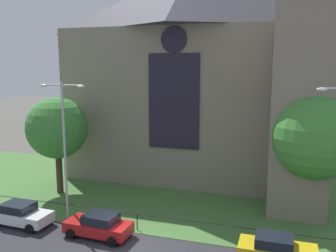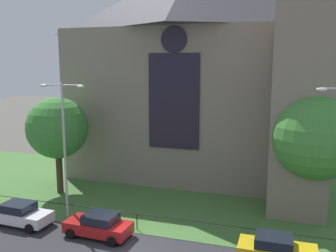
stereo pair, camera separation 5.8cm
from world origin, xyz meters
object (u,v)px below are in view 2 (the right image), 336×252
(tree_right_near, at_px, (315,137))
(tree_left_near, at_px, (57,128))
(parked_car_white, at_px, (20,214))
(parked_car_red, at_px, (99,225))
(church_building, at_px, (198,70))
(streetlamp_near, at_px, (64,136))
(parked_car_yellow, at_px, (276,249))

(tree_right_near, bearing_deg, tree_left_near, -178.55)
(parked_car_white, bearing_deg, tree_right_near, 22.60)
(tree_right_near, xyz_separation_m, parked_car_red, (-12.89, -6.82, -5.14))
(tree_left_near, bearing_deg, parked_car_white, -79.64)
(church_building, relative_size, streetlamp_near, 2.70)
(tree_right_near, height_order, parked_car_yellow, tree_right_near)
(parked_car_yellow, bearing_deg, church_building, 118.26)
(tree_left_near, bearing_deg, streetlamp_near, -51.37)
(tree_right_near, xyz_separation_m, streetlamp_near, (-16.14, -5.30, 0.11))
(streetlamp_near, relative_size, parked_car_white, 2.25)
(church_building, distance_m, streetlamp_near, 15.64)
(streetlamp_near, distance_m, parked_car_white, 6.10)
(tree_left_near, xyz_separation_m, parked_car_red, (7.09, -6.31, -4.81))
(streetlamp_near, relative_size, parked_car_yellow, 2.29)
(tree_right_near, relative_size, parked_car_white, 2.08)
(parked_car_yellow, bearing_deg, streetlamp_near, 174.85)
(tree_right_near, relative_size, tree_left_near, 1.09)
(streetlamp_near, height_order, parked_car_red, streetlamp_near)
(tree_left_near, relative_size, streetlamp_near, 0.84)
(tree_left_near, xyz_separation_m, parked_car_white, (1.16, -6.37, -4.81))
(church_building, distance_m, tree_left_near, 14.13)
(church_building, bearing_deg, parked_car_red, -100.01)
(church_building, height_order, parked_car_white, church_building)
(streetlamp_near, bearing_deg, church_building, 66.66)
(parked_car_white, bearing_deg, parked_car_red, 3.07)
(church_building, bearing_deg, tree_left_near, -137.34)
(parked_car_red, bearing_deg, tree_left_near, -38.90)
(parked_car_white, xyz_separation_m, parked_car_yellow, (16.69, 0.26, 0.00))
(parked_car_yellow, bearing_deg, parked_car_red, -178.71)
(tree_right_near, bearing_deg, parked_car_red, -152.12)
(tree_left_near, height_order, parked_car_yellow, tree_left_near)
(tree_right_near, relative_size, parked_car_yellow, 2.11)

